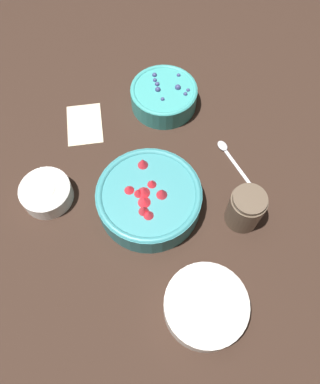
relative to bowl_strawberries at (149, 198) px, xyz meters
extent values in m
plane|color=black|center=(0.02, -0.01, -0.04)|extent=(4.00, 4.00, 0.00)
cylinder|color=teal|center=(0.00, 0.00, -0.01)|extent=(0.24, 0.24, 0.06)
torus|color=teal|center=(0.00, 0.00, 0.02)|extent=(0.24, 0.24, 0.02)
cylinder|color=red|center=(0.00, 0.00, 0.01)|extent=(0.19, 0.19, 0.02)
cone|color=red|center=(0.04, -0.03, 0.03)|extent=(0.03, 0.03, 0.03)
cone|color=red|center=(0.05, -0.02, 0.03)|extent=(0.04, 0.04, 0.02)
cone|color=red|center=(0.02, 0.02, 0.03)|extent=(0.03, 0.03, 0.03)
cone|color=red|center=(-0.01, -0.02, 0.03)|extent=(0.03, 0.03, 0.02)
cone|color=red|center=(-0.02, 0.02, 0.03)|extent=(0.03, 0.03, 0.02)
cone|color=red|center=(-0.02, -0.04, 0.03)|extent=(0.03, 0.03, 0.02)
cone|color=red|center=(-0.07, 0.02, 0.03)|extent=(0.03, 0.03, 0.03)
cone|color=red|center=(0.02, -0.02, 0.03)|extent=(0.04, 0.04, 0.02)
cone|color=red|center=(-0.01, -0.01, 0.03)|extent=(0.04, 0.04, 0.02)
cylinder|color=teal|center=(-0.26, 0.16, -0.01)|extent=(0.17, 0.17, 0.06)
torus|color=teal|center=(-0.26, 0.16, 0.01)|extent=(0.17, 0.17, 0.01)
cylinder|color=navy|center=(-0.26, 0.16, 0.01)|extent=(0.14, 0.14, 0.02)
sphere|color=navy|center=(-0.22, 0.21, 0.02)|extent=(0.01, 0.01, 0.01)
sphere|color=navy|center=(-0.25, 0.20, 0.02)|extent=(0.02, 0.02, 0.02)
sphere|color=navy|center=(-0.26, 0.15, 0.02)|extent=(0.01, 0.01, 0.01)
sphere|color=navy|center=(-0.23, 0.22, 0.02)|extent=(0.01, 0.01, 0.01)
sphere|color=navy|center=(-0.30, 0.16, 0.02)|extent=(0.01, 0.01, 0.01)
sphere|color=navy|center=(-0.28, 0.22, 0.02)|extent=(0.01, 0.01, 0.01)
sphere|color=navy|center=(-0.28, 0.16, 0.02)|extent=(0.01, 0.01, 0.01)
sphere|color=navy|center=(-0.31, 0.16, 0.02)|extent=(0.01, 0.01, 0.01)
sphere|color=navy|center=(-0.23, 0.15, 0.02)|extent=(0.01, 0.01, 0.01)
cylinder|color=silver|center=(0.26, 0.00, -0.01)|extent=(0.17, 0.17, 0.05)
torus|color=silver|center=(0.26, 0.00, 0.01)|extent=(0.17, 0.17, 0.01)
cylinder|color=beige|center=(0.26, 0.00, 0.00)|extent=(0.13, 0.13, 0.02)
cylinder|color=beige|center=(0.28, -0.02, 0.01)|extent=(0.03, 0.03, 0.01)
cylinder|color=beige|center=(0.24, -0.03, 0.01)|extent=(0.03, 0.03, 0.00)
cylinder|color=beige|center=(0.27, 0.00, 0.01)|extent=(0.03, 0.03, 0.01)
cylinder|color=beige|center=(0.23, 0.05, 0.01)|extent=(0.03, 0.03, 0.01)
cylinder|color=beige|center=(0.31, 0.03, 0.01)|extent=(0.03, 0.03, 0.01)
cylinder|color=beige|center=(0.31, -0.03, 0.02)|extent=(0.02, 0.02, 0.01)
cylinder|color=beige|center=(0.22, 0.04, 0.02)|extent=(0.02, 0.02, 0.01)
cylinder|color=white|center=(-0.12, -0.21, -0.02)|extent=(0.12, 0.12, 0.04)
torus|color=white|center=(-0.12, -0.21, 0.00)|extent=(0.12, 0.12, 0.01)
cylinder|color=white|center=(-0.12, -0.21, -0.01)|extent=(0.09, 0.09, 0.01)
ellipsoid|color=white|center=(-0.12, -0.21, 0.00)|extent=(0.05, 0.05, 0.02)
cylinder|color=brown|center=(0.12, 0.18, 0.01)|extent=(0.08, 0.08, 0.09)
cylinder|color=#3D2316|center=(0.12, 0.18, 0.00)|extent=(0.07, 0.07, 0.07)
cylinder|color=brown|center=(0.12, 0.18, 0.06)|extent=(0.07, 0.07, 0.01)
cube|color=beige|center=(-0.29, -0.05, -0.04)|extent=(0.15, 0.12, 0.01)
cube|color=silver|center=(0.00, 0.24, -0.04)|extent=(0.11, 0.01, 0.01)
ellipsoid|color=silver|center=(-0.07, 0.24, -0.03)|extent=(0.03, 0.02, 0.01)
camera|label=1|loc=(0.35, -0.14, 0.75)|focal=35.00mm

